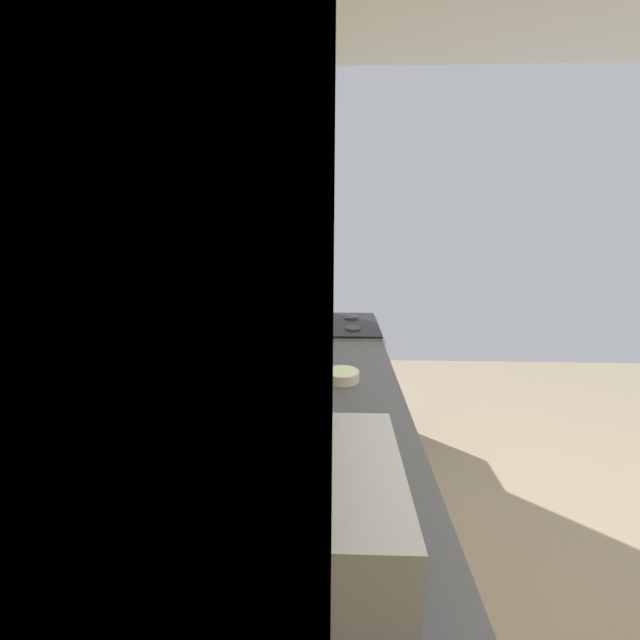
% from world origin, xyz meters
% --- Properties ---
extents(ground_plane, '(6.40, 6.40, 0.00)m').
position_xyz_m(ground_plane, '(0.00, 0.00, 0.00)').
color(ground_plane, gray).
extents(wall_back, '(4.12, 0.12, 2.84)m').
position_xyz_m(wall_back, '(0.00, 1.57, 1.42)').
color(wall_back, beige).
rests_on(wall_back, ground_plane).
extents(counter_run, '(3.14, 0.65, 0.93)m').
position_xyz_m(counter_run, '(-0.42, 1.21, 0.46)').
color(counter_run, beige).
rests_on(counter_run, ground_plane).
extents(upper_cabinets, '(1.82, 0.30, 0.58)m').
position_xyz_m(upper_cabinets, '(-0.42, 1.36, 1.78)').
color(upper_cabinets, beige).
extents(oven_range, '(0.69, 0.67, 1.11)m').
position_xyz_m(oven_range, '(1.49, 1.19, 0.48)').
color(oven_range, '#B7BABF').
rests_on(oven_range, ground_plane).
extents(microwave, '(0.48, 0.35, 0.28)m').
position_xyz_m(microwave, '(-0.61, 1.22, 1.07)').
color(microwave, '#B7BABF').
rests_on(microwave, counter_run).
extents(bowl, '(0.17, 0.17, 0.05)m').
position_xyz_m(bowl, '(0.48, 1.16, 0.95)').
color(bowl, silver).
rests_on(bowl, counter_run).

